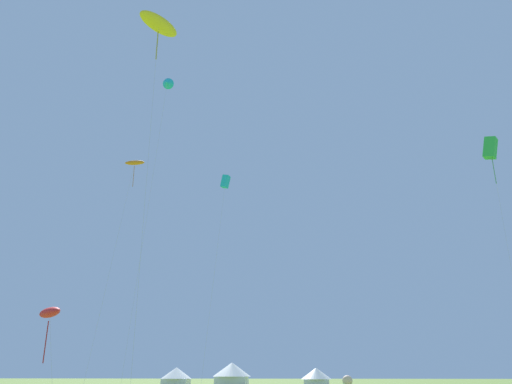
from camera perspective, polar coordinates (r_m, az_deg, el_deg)
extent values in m
ellipsoid|color=yellow|center=(48.64, -10.88, 18.04)|extent=(3.73, 4.41, 1.60)
cylinder|color=#A79518|center=(47.30, -11.06, 15.88)|extent=(0.10, 0.10, 2.91)
cylinder|color=#B2B2B7|center=(40.48, -12.25, 0.78)|extent=(0.43, 1.21, 31.28)
cube|color=#1EB7CC|center=(64.25, -3.46, 1.18)|extent=(1.29, 1.06, 1.72)
cylinder|color=#B2B2B7|center=(60.51, -4.77, -9.61)|extent=(2.06, 1.30, 24.68)
cube|color=green|center=(60.29, 24.83, 4.51)|extent=(1.96, 1.81, 2.45)
cylinder|color=#207C31|center=(59.43, 25.16, 2.43)|extent=(0.08, 0.08, 3.46)
cylinder|color=#B2B2B7|center=(56.18, 26.63, -6.82)|extent=(0.38, 1.16, 24.65)
ellipsoid|color=orange|center=(62.97, -13.47, 3.22)|extent=(2.42, 1.02, 0.88)
cylinder|color=#A75C11|center=(62.32, -13.60, 1.72)|extent=(0.06, 0.06, 2.62)
cylinder|color=#B2B2B7|center=(58.62, -16.01, -8.06)|extent=(2.51, 2.42, 25.75)
cone|color=#1EB7CC|center=(67.68, -9.95, 12.00)|extent=(1.51, 1.70, 1.77)
cylinder|color=#B2B2B7|center=(60.09, -12.24, -3.10)|extent=(2.52, 0.96, 37.03)
ellipsoid|color=red|center=(51.85, -22.17, -12.43)|extent=(3.95, 3.92, 1.26)
cylinder|color=maroon|center=(51.65, -22.56, -15.29)|extent=(0.09, 0.09, 3.69)
cylinder|color=#B2B2B7|center=(50.50, -22.04, -16.36)|extent=(2.03, 1.48, 7.11)
sphere|color=beige|center=(11.77, 10.23, -20.14)|extent=(0.22, 0.22, 0.22)
cube|color=white|center=(68.88, -8.99, -20.50)|extent=(3.11, 3.11, 1.17)
cone|color=white|center=(68.87, -8.94, -19.45)|extent=(3.89, 3.89, 1.36)
cube|color=white|center=(67.45, -2.75, -20.61)|extent=(3.82, 3.82, 1.43)
cone|color=white|center=(67.45, -2.72, -19.30)|extent=(4.77, 4.77, 1.67)
cube|color=white|center=(66.70, 6.81, -20.65)|extent=(3.02, 3.02, 1.13)
cone|color=white|center=(66.69, 6.77, -19.59)|extent=(3.77, 3.77, 1.32)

